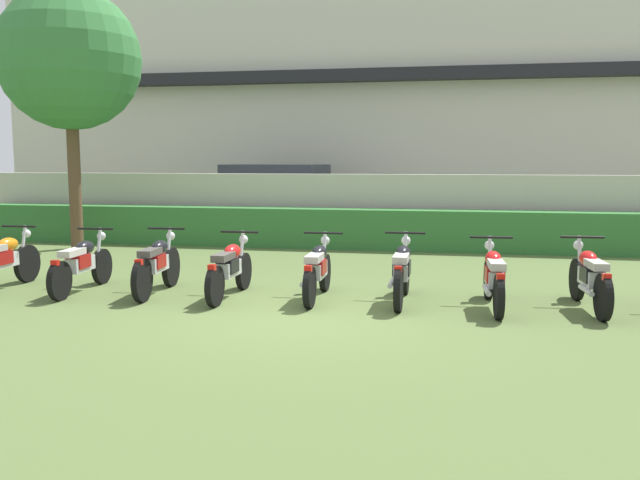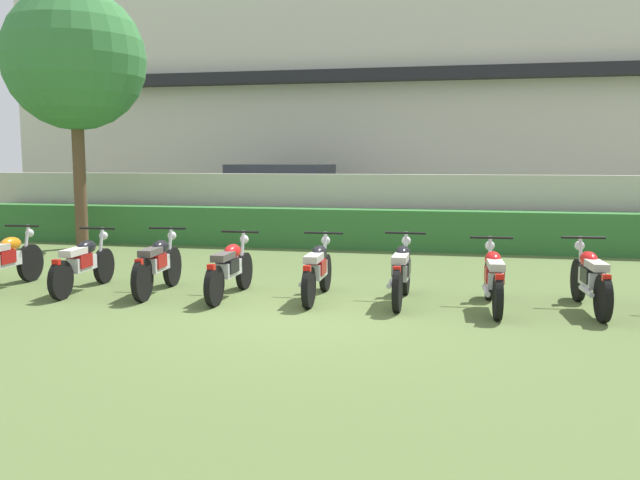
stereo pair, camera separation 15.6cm
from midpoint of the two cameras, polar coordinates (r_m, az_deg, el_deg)
ground at (r=8.95m, az=-1.16°, el=-6.36°), size 60.00×60.00×0.00m
building at (r=23.65m, az=7.15°, el=12.17°), size 25.17×6.50×8.49m
compound_wall at (r=16.06m, az=4.76°, el=2.56°), size 23.91×0.30×1.69m
hedge_row at (r=15.40m, az=4.42°, el=0.93°), size 19.13×0.70×0.91m
parked_car at (r=18.82m, az=-2.70°, el=3.50°), size 4.70×2.54×1.89m
tree_near_inspector at (r=16.51m, az=-19.78°, el=14.13°), size 3.15×3.15×5.84m
motorcycle_in_row_1 at (r=11.77m, az=-24.67°, el=-1.54°), size 0.60×1.85×0.97m
motorcycle_in_row_2 at (r=11.07m, az=-19.04°, el=-1.85°), size 0.60×1.92×0.95m
motorcycle_in_row_3 at (r=10.56m, az=-13.17°, el=-1.98°), size 0.60×1.86×0.98m
motorcycle_in_row_4 at (r=10.07m, az=-7.21°, el=-2.36°), size 0.60×1.88×0.95m
motorcycle_in_row_5 at (r=9.86m, az=0.23°, el=-2.50°), size 0.60×1.83×0.95m
motorcycle_in_row_6 at (r=9.70m, az=7.39°, el=-2.63°), size 0.60×1.86×0.98m
motorcycle_in_row_7 at (r=9.53m, az=14.90°, el=-3.07°), size 0.60×1.88×0.95m
motorcycle_in_row_8 at (r=9.84m, az=22.32°, el=-3.00°), size 0.60×1.91×0.96m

